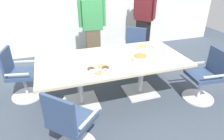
{
  "coord_description": "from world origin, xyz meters",
  "views": [
    {
      "loc": [
        -0.92,
        -2.81,
        2.09
      ],
      "look_at": [
        0.0,
        0.0,
        0.55
      ],
      "focal_mm": 31.91,
      "sensor_mm": 36.0,
      "label": 1
    }
  ],
  "objects_px": {
    "donut_platter": "(98,69)",
    "plate_stack": "(159,47)",
    "person_standing_0": "(93,26)",
    "person_standing_1": "(144,16)",
    "office_chair_3": "(70,126)",
    "office_chair_1": "(134,51)",
    "office_chair_0": "(205,78)",
    "snack_bowl_chips_yellow": "(142,48)",
    "napkin_pile": "(101,54)",
    "office_chair_2": "(20,77)",
    "conference_table": "(112,66)",
    "snack_bowl_pretzels": "(140,58)"
  },
  "relations": [
    {
      "from": "donut_platter",
      "to": "plate_stack",
      "type": "height_order",
      "value": "plate_stack"
    },
    {
      "from": "donut_platter",
      "to": "plate_stack",
      "type": "xyz_separation_m",
      "value": [
        1.29,
        0.51,
        0.01
      ]
    },
    {
      "from": "conference_table",
      "to": "office_chair_0",
      "type": "relative_size",
      "value": 2.64
    },
    {
      "from": "office_chair_2",
      "to": "conference_table",
      "type": "bearing_deg",
      "value": 82.28
    },
    {
      "from": "person_standing_1",
      "to": "snack_bowl_chips_yellow",
      "type": "distance_m",
      "value": 1.67
    },
    {
      "from": "person_standing_1",
      "to": "office_chair_2",
      "type": "bearing_deg",
      "value": 78.31
    },
    {
      "from": "office_chair_1",
      "to": "donut_platter",
      "type": "relative_size",
      "value": 2.83
    },
    {
      "from": "office_chair_3",
      "to": "donut_platter",
      "type": "height_order",
      "value": "office_chair_3"
    },
    {
      "from": "donut_platter",
      "to": "person_standing_1",
      "type": "bearing_deg",
      "value": 49.81
    },
    {
      "from": "office_chair_2",
      "to": "person_standing_1",
      "type": "distance_m",
      "value": 3.17
    },
    {
      "from": "donut_platter",
      "to": "plate_stack",
      "type": "distance_m",
      "value": 1.39
    },
    {
      "from": "office_chair_1",
      "to": "office_chair_0",
      "type": "bearing_deg",
      "value": 150.2
    },
    {
      "from": "office_chair_3",
      "to": "snack_bowl_chips_yellow",
      "type": "relative_size",
      "value": 5.33
    },
    {
      "from": "office_chair_1",
      "to": "plate_stack",
      "type": "xyz_separation_m",
      "value": [
        0.15,
        -0.78,
        0.37
      ]
    },
    {
      "from": "snack_bowl_pretzels",
      "to": "snack_bowl_chips_yellow",
      "type": "relative_size",
      "value": 1.33
    },
    {
      "from": "snack_bowl_chips_yellow",
      "to": "office_chair_1",
      "type": "bearing_deg",
      "value": 76.35
    },
    {
      "from": "plate_stack",
      "to": "office_chair_3",
      "type": "bearing_deg",
      "value": -147.77
    },
    {
      "from": "office_chair_0",
      "to": "snack_bowl_chips_yellow",
      "type": "relative_size",
      "value": 5.33
    },
    {
      "from": "donut_platter",
      "to": "plate_stack",
      "type": "relative_size",
      "value": 1.42
    },
    {
      "from": "office_chair_3",
      "to": "donut_platter",
      "type": "xyz_separation_m",
      "value": [
        0.52,
        0.63,
        0.37
      ]
    },
    {
      "from": "office_chair_0",
      "to": "plate_stack",
      "type": "relative_size",
      "value": 4.02
    },
    {
      "from": "office_chair_1",
      "to": "office_chair_2",
      "type": "bearing_deg",
      "value": 46.62
    },
    {
      "from": "person_standing_1",
      "to": "person_standing_0",
      "type": "bearing_deg",
      "value": 62.01
    },
    {
      "from": "snack_bowl_pretzels",
      "to": "plate_stack",
      "type": "height_order",
      "value": "snack_bowl_pretzels"
    },
    {
      "from": "person_standing_1",
      "to": "plate_stack",
      "type": "xyz_separation_m",
      "value": [
        -0.41,
        -1.51,
        -0.22
      ]
    },
    {
      "from": "person_standing_0",
      "to": "person_standing_1",
      "type": "height_order",
      "value": "person_standing_1"
    },
    {
      "from": "person_standing_0",
      "to": "napkin_pile",
      "type": "height_order",
      "value": "person_standing_0"
    },
    {
      "from": "office_chair_3",
      "to": "person_standing_0",
      "type": "bearing_deg",
      "value": 116.16
    },
    {
      "from": "office_chair_2",
      "to": "napkin_pile",
      "type": "height_order",
      "value": "office_chair_2"
    },
    {
      "from": "person_standing_1",
      "to": "donut_platter",
      "type": "distance_m",
      "value": 2.65
    },
    {
      "from": "office_chair_0",
      "to": "office_chair_1",
      "type": "height_order",
      "value": "same"
    },
    {
      "from": "office_chair_3",
      "to": "plate_stack",
      "type": "height_order",
      "value": "office_chair_3"
    },
    {
      "from": "person_standing_1",
      "to": "napkin_pile",
      "type": "relative_size",
      "value": 11.4
    },
    {
      "from": "office_chair_3",
      "to": "office_chair_2",
      "type": "bearing_deg",
      "value": 159.66
    },
    {
      "from": "office_chair_1",
      "to": "snack_bowl_pretzels",
      "type": "distance_m",
      "value": 1.31
    },
    {
      "from": "office_chair_3",
      "to": "plate_stack",
      "type": "distance_m",
      "value": 2.17
    },
    {
      "from": "person_standing_0",
      "to": "snack_bowl_pretzels",
      "type": "bearing_deg",
      "value": 106.86
    },
    {
      "from": "office_chair_2",
      "to": "snack_bowl_chips_yellow",
      "type": "bearing_deg",
      "value": 93.21
    },
    {
      "from": "donut_platter",
      "to": "office_chair_2",
      "type": "bearing_deg",
      "value": 144.67
    },
    {
      "from": "snack_bowl_chips_yellow",
      "to": "office_chair_2",
      "type": "bearing_deg",
      "value": 171.87
    },
    {
      "from": "office_chair_2",
      "to": "office_chair_3",
      "type": "distance_m",
      "value": 1.62
    },
    {
      "from": "office_chair_0",
      "to": "donut_platter",
      "type": "xyz_separation_m",
      "value": [
        -1.81,
        0.19,
        0.37
      ]
    },
    {
      "from": "office_chair_3",
      "to": "donut_platter",
      "type": "bearing_deg",
      "value": 95.98
    },
    {
      "from": "office_chair_1",
      "to": "napkin_pile",
      "type": "distance_m",
      "value": 1.3
    },
    {
      "from": "conference_table",
      "to": "donut_platter",
      "type": "xyz_separation_m",
      "value": [
        -0.31,
        -0.32,
        0.15
      ]
    },
    {
      "from": "office_chair_0",
      "to": "office_chair_1",
      "type": "bearing_deg",
      "value": 30.62
    },
    {
      "from": "snack_bowl_pretzels",
      "to": "napkin_pile",
      "type": "distance_m",
      "value": 0.66
    },
    {
      "from": "office_chair_3",
      "to": "donut_platter",
      "type": "relative_size",
      "value": 2.83
    },
    {
      "from": "snack_bowl_chips_yellow",
      "to": "donut_platter",
      "type": "height_order",
      "value": "snack_bowl_chips_yellow"
    },
    {
      "from": "person_standing_1",
      "to": "conference_table",
      "type": "bearing_deg",
      "value": 106.78
    }
  ]
}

